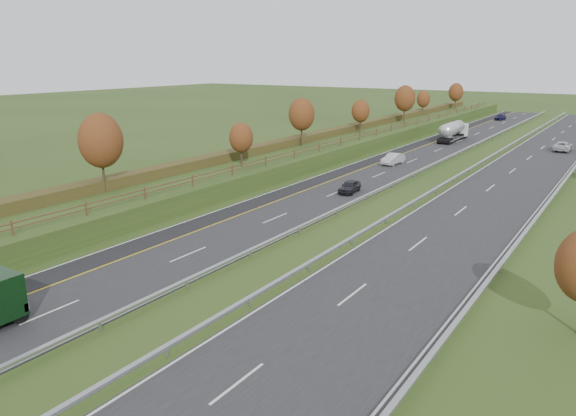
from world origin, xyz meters
name	(u,v)px	position (x,y,z in m)	size (l,w,h in m)	color
ground	(418,187)	(8.00, 55.00, 0.00)	(400.00, 400.00, 0.00)	#2C4318
near_carriageway	(373,173)	(0.00, 60.00, 0.02)	(10.50, 200.00, 0.04)	black
far_carriageway	(504,188)	(16.50, 60.00, 0.02)	(10.50, 200.00, 0.04)	black
hard_shoulder	(348,170)	(-3.75, 60.00, 0.02)	(3.00, 200.00, 0.04)	black
lane_markings	(420,178)	(6.40, 59.88, 0.05)	(26.75, 200.00, 0.01)	silver
embankment_left	(290,156)	(-13.00, 60.00, 1.00)	(12.00, 200.00, 2.00)	#2C4318
hedge_left	(278,144)	(-15.00, 60.00, 2.55)	(2.20, 180.00, 1.10)	#393A17
fence_left	(316,147)	(-8.50, 59.59, 2.73)	(0.12, 189.06, 1.20)	#422B19
median_barrier_near	(415,173)	(5.70, 60.00, 0.61)	(0.32, 200.00, 0.71)	#97999F
median_barrier_far	(455,177)	(10.80, 60.00, 0.61)	(0.32, 200.00, 0.71)	#97999F
outer_barrier_far	(559,189)	(22.30, 60.00, 0.62)	(0.32, 200.00, 0.71)	#97999F
trees_left	(279,121)	(-12.64, 56.63, 6.37)	(6.64, 164.30, 7.66)	#2D2116
road_tanker	(453,131)	(0.11, 94.60, 1.86)	(2.40, 11.22, 3.46)	silver
car_dark_near	(350,186)	(2.48, 48.11, 0.73)	(1.63, 4.04, 1.38)	black
car_silver_mid	(393,159)	(-0.12, 66.99, 0.81)	(1.62, 4.66, 1.53)	#BCBCC1
car_small_far	(500,117)	(-0.83, 136.26, 0.70)	(1.84, 4.53, 1.31)	#121136
car_oncoming	(563,146)	(18.49, 92.76, 0.82)	(2.57, 5.58, 1.55)	silver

